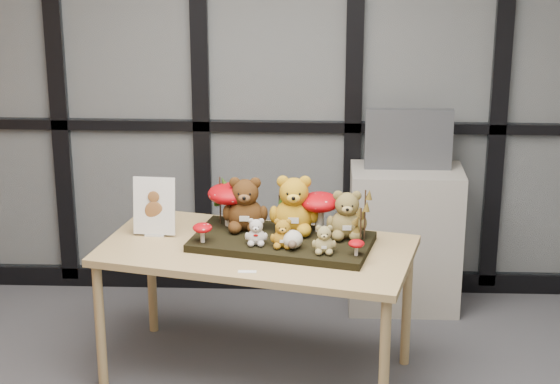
{
  "coord_description": "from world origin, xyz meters",
  "views": [
    {
      "loc": [
        0.25,
        -3.34,
        2.64
      ],
      "look_at": [
        0.06,
        1.32,
        1.03
      ],
      "focal_mm": 65.0,
      "sensor_mm": 36.0,
      "label": 1
    }
  ],
  "objects_px": {
    "bear_brown_medium": "(245,201)",
    "sign_holder": "(154,209)",
    "bear_beige_small": "(324,238)",
    "cabinet": "(405,239)",
    "bear_tan_back": "(347,212)",
    "monitor": "(409,139)",
    "mushroom_front_left": "(202,232)",
    "mushroom_back_right": "(320,210)",
    "bear_small_yellow": "(283,231)",
    "bear_pooh_yellow": "(294,201)",
    "mushroom_front_right": "(356,247)",
    "plush_cream_hedgehog": "(293,238)",
    "display_table": "(257,259)",
    "diorama_tray": "(282,242)",
    "bear_white_bow": "(256,230)",
    "mushroom_back_left": "(229,203)"
  },
  "relations": [
    {
      "from": "display_table",
      "to": "bear_white_bow",
      "type": "bearing_deg",
      "value": -73.1
    },
    {
      "from": "bear_small_yellow",
      "to": "cabinet",
      "type": "relative_size",
      "value": 0.19
    },
    {
      "from": "bear_beige_small",
      "to": "mushroom_front_left",
      "type": "distance_m",
      "value": 0.61
    },
    {
      "from": "bear_pooh_yellow",
      "to": "bear_small_yellow",
      "type": "relative_size",
      "value": 2.05
    },
    {
      "from": "diorama_tray",
      "to": "plush_cream_hedgehog",
      "type": "xyz_separation_m",
      "value": [
        0.06,
        -0.13,
        0.07
      ]
    },
    {
      "from": "mushroom_front_left",
      "to": "monitor",
      "type": "distance_m",
      "value": 1.45
    },
    {
      "from": "mushroom_back_right",
      "to": "mushroom_front_left",
      "type": "relative_size",
      "value": 2.07
    },
    {
      "from": "bear_pooh_yellow",
      "to": "mushroom_back_left",
      "type": "relative_size",
      "value": 1.33
    },
    {
      "from": "sign_holder",
      "to": "monitor",
      "type": "distance_m",
      "value": 1.56
    },
    {
      "from": "plush_cream_hedgehog",
      "to": "monitor",
      "type": "xyz_separation_m",
      "value": [
        0.64,
        0.99,
        0.23
      ]
    },
    {
      "from": "diorama_tray",
      "to": "bear_small_yellow",
      "type": "bearing_deg",
      "value": -71.88
    },
    {
      "from": "mushroom_front_right",
      "to": "cabinet",
      "type": "relative_size",
      "value": 0.1
    },
    {
      "from": "bear_beige_small",
      "to": "bear_white_bow",
      "type": "bearing_deg",
      "value": 177.56
    },
    {
      "from": "cabinet",
      "to": "bear_beige_small",
      "type": "bearing_deg",
      "value": -115.14
    },
    {
      "from": "bear_white_bow",
      "to": "mushroom_back_left",
      "type": "xyz_separation_m",
      "value": [
        -0.16,
        0.26,
        0.05
      ]
    },
    {
      "from": "display_table",
      "to": "bear_pooh_yellow",
      "type": "relative_size",
      "value": 5.12
    },
    {
      "from": "bear_beige_small",
      "to": "cabinet",
      "type": "height_order",
      "value": "bear_beige_small"
    },
    {
      "from": "bear_small_yellow",
      "to": "monitor",
      "type": "height_order",
      "value": "monitor"
    },
    {
      "from": "mushroom_front_right",
      "to": "monitor",
      "type": "relative_size",
      "value": 0.17
    },
    {
      "from": "display_table",
      "to": "bear_brown_medium",
      "type": "distance_m",
      "value": 0.31
    },
    {
      "from": "bear_tan_back",
      "to": "monitor",
      "type": "height_order",
      "value": "monitor"
    },
    {
      "from": "bear_tan_back",
      "to": "bear_small_yellow",
      "type": "relative_size",
      "value": 1.68
    },
    {
      "from": "diorama_tray",
      "to": "mushroom_back_left",
      "type": "bearing_deg",
      "value": 160.87
    },
    {
      "from": "bear_small_yellow",
      "to": "cabinet",
      "type": "height_order",
      "value": "bear_small_yellow"
    },
    {
      "from": "display_table",
      "to": "bear_beige_small",
      "type": "xyz_separation_m",
      "value": [
        0.34,
        -0.15,
        0.18
      ]
    },
    {
      "from": "bear_small_yellow",
      "to": "sign_holder",
      "type": "height_order",
      "value": "sign_holder"
    },
    {
      "from": "mushroom_front_right",
      "to": "cabinet",
      "type": "bearing_deg",
      "value": 72.84
    },
    {
      "from": "bear_beige_small",
      "to": "monitor",
      "type": "height_order",
      "value": "monitor"
    },
    {
      "from": "diorama_tray",
      "to": "bear_beige_small",
      "type": "relative_size",
      "value": 5.71
    },
    {
      "from": "mushroom_back_right",
      "to": "mushroom_front_left",
      "type": "bearing_deg",
      "value": -163.09
    },
    {
      "from": "diorama_tray",
      "to": "bear_small_yellow",
      "type": "distance_m",
      "value": 0.15
    },
    {
      "from": "display_table",
      "to": "bear_pooh_yellow",
      "type": "distance_m",
      "value": 0.35
    },
    {
      "from": "mushroom_back_right",
      "to": "bear_beige_small",
      "type": "bearing_deg",
      "value": -85.33
    },
    {
      "from": "mushroom_front_left",
      "to": "mushroom_front_right",
      "type": "distance_m",
      "value": 0.77
    },
    {
      "from": "bear_pooh_yellow",
      "to": "bear_white_bow",
      "type": "distance_m",
      "value": 0.27
    },
    {
      "from": "mushroom_front_right",
      "to": "display_table",
      "type": "bearing_deg",
      "value": 160.22
    },
    {
      "from": "bear_tan_back",
      "to": "sign_holder",
      "type": "height_order",
      "value": "sign_holder"
    },
    {
      "from": "bear_white_bow",
      "to": "plush_cream_hedgehog",
      "type": "bearing_deg",
      "value": -0.31
    },
    {
      "from": "bear_beige_small",
      "to": "bear_tan_back",
      "type": "bearing_deg",
      "value": 75.36
    },
    {
      "from": "bear_beige_small",
      "to": "cabinet",
      "type": "xyz_separation_m",
      "value": [
        0.48,
        1.03,
        -0.41
      ]
    },
    {
      "from": "bear_brown_medium",
      "to": "sign_holder",
      "type": "bearing_deg",
      "value": -164.92
    },
    {
      "from": "bear_pooh_yellow",
      "to": "bear_white_bow",
      "type": "bearing_deg",
      "value": -120.96
    },
    {
      "from": "sign_holder",
      "to": "mushroom_back_right",
      "type": "bearing_deg",
      "value": 3.81
    },
    {
      "from": "mushroom_front_right",
      "to": "mushroom_front_left",
      "type": "bearing_deg",
      "value": 169.54
    },
    {
      "from": "mushroom_back_right",
      "to": "sign_holder",
      "type": "bearing_deg",
      "value": 179.63
    },
    {
      "from": "display_table",
      "to": "mushroom_back_right",
      "type": "height_order",
      "value": "mushroom_back_right"
    },
    {
      "from": "mushroom_front_right",
      "to": "sign_holder",
      "type": "xyz_separation_m",
      "value": [
        -1.03,
        0.32,
        0.06
      ]
    },
    {
      "from": "plush_cream_hedgehog",
      "to": "mushroom_back_left",
      "type": "distance_m",
      "value": 0.46
    },
    {
      "from": "diorama_tray",
      "to": "bear_pooh_yellow",
      "type": "bearing_deg",
      "value": 73.96
    },
    {
      "from": "cabinet",
      "to": "diorama_tray",
      "type": "bearing_deg",
      "value": -129.25
    }
  ]
}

